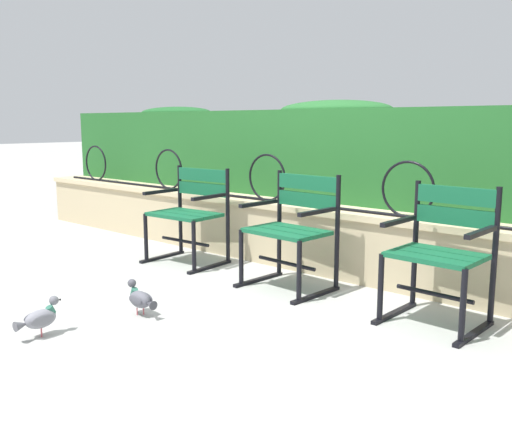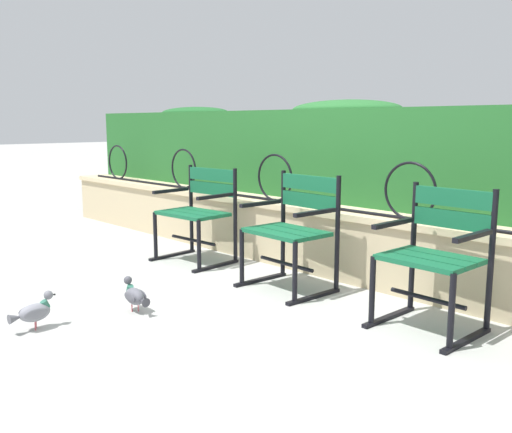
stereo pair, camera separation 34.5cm
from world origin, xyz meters
name	(u,v)px [view 1 (the left image)]	position (x,y,z in m)	size (l,w,h in m)	color
ground_plane	(246,291)	(0.00, 0.00, 0.00)	(60.00, 60.00, 0.00)	#ADADA8
stone_wall	(314,237)	(0.00, 0.87, 0.28)	(7.82, 0.41, 0.55)	#C6B289
iron_arch_fence	(275,183)	(-0.38, 0.79, 0.72)	(7.27, 0.02, 0.42)	black
hedge_row	(347,152)	(0.00, 1.36, 0.98)	(7.67, 0.62, 0.90)	#236028
park_chair_left	(190,211)	(-0.98, 0.35, 0.46)	(0.66, 0.56, 0.84)	#145B38
park_chair_centre	(293,227)	(0.18, 0.33, 0.47)	(0.65, 0.55, 0.86)	#145B38
park_chair_right	(442,250)	(1.34, 0.33, 0.46)	(0.58, 0.54, 0.86)	#145B38
pigeon_near_chairs	(40,318)	(-0.31, -1.45, 0.11)	(0.11, 0.29, 0.22)	gray
pigeon_far_side	(140,299)	(-0.17, -0.83, 0.11)	(0.29, 0.12, 0.22)	#5B5B66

